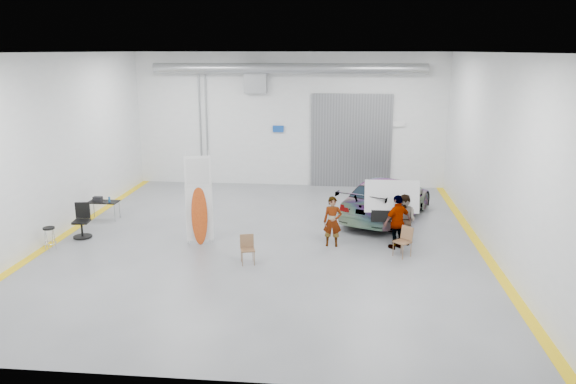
# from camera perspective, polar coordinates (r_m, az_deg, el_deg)

# --- Properties ---
(ground) EXTENTS (16.00, 16.00, 0.00)m
(ground) POSITION_cam_1_polar(r_m,az_deg,el_deg) (18.43, -2.25, -5.01)
(ground) COLOR slate
(ground) RESTS_ON ground
(room_shell) EXTENTS (14.02, 16.18, 6.01)m
(room_shell) POSITION_cam_1_polar(r_m,az_deg,el_deg) (19.67, -0.79, 8.42)
(room_shell) COLOR silver
(room_shell) RESTS_ON ground
(sedan_car) EXTENTS (4.09, 5.62, 1.51)m
(sedan_car) POSITION_cam_1_polar(r_m,az_deg,el_deg) (21.05, 9.98, -0.61)
(sedan_car) COLOR silver
(sedan_car) RESTS_ON ground
(person_a) EXTENTS (0.59, 0.39, 1.61)m
(person_a) POSITION_cam_1_polar(r_m,az_deg,el_deg) (17.80, 4.54, -3.01)
(person_a) COLOR #8D6D4D
(person_a) RESTS_ON ground
(person_b) EXTENTS (1.00, 1.00, 1.63)m
(person_b) POSITION_cam_1_polar(r_m,az_deg,el_deg) (18.28, 11.75, -2.77)
(person_b) COLOR teal
(person_b) RESTS_ON ground
(person_c) EXTENTS (1.06, 0.92, 1.73)m
(person_c) POSITION_cam_1_polar(r_m,az_deg,el_deg) (17.83, 11.07, -3.00)
(person_c) COLOR brown
(person_c) RESTS_ON ground
(surfboard_display) EXTENTS (0.84, 0.39, 3.04)m
(surfboard_display) POSITION_cam_1_polar(r_m,az_deg,el_deg) (18.04, -9.22, -1.50)
(surfboard_display) COLOR white
(surfboard_display) RESTS_ON ground
(folding_chair_near) EXTENTS (0.49, 0.52, 0.85)m
(folding_chair_near) POSITION_cam_1_polar(r_m,az_deg,el_deg) (16.49, -4.11, -6.41)
(folding_chair_near) COLOR brown
(folding_chair_near) RESTS_ON ground
(folding_chair_far) EXTENTS (0.60, 0.68, 0.91)m
(folding_chair_far) POSITION_cam_1_polar(r_m,az_deg,el_deg) (17.36, 11.51, -5.53)
(folding_chair_far) COLOR brown
(folding_chair_far) RESTS_ON ground
(shop_stool) EXTENTS (0.38, 0.38, 0.74)m
(shop_stool) POSITION_cam_1_polar(r_m,az_deg,el_deg) (19.01, -23.04, -4.40)
(shop_stool) COLOR black
(shop_stool) RESTS_ON ground
(work_table) EXTENTS (1.09, 0.55, 0.89)m
(work_table) POSITION_cam_1_polar(r_m,az_deg,el_deg) (21.66, -18.38, -0.91)
(work_table) COLOR gray
(work_table) RESTS_ON ground
(office_chair) EXTENTS (0.61, 0.61, 1.14)m
(office_chair) POSITION_cam_1_polar(r_m,az_deg,el_deg) (19.86, -20.16, -2.95)
(office_chair) COLOR black
(office_chair) RESTS_ON ground
(trunk_lid) EXTENTS (1.76, 1.07, 0.04)m
(trunk_lid) POSITION_cam_1_polar(r_m,az_deg,el_deg) (18.59, 10.60, -0.15)
(trunk_lid) COLOR silver
(trunk_lid) RESTS_ON sedan_car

